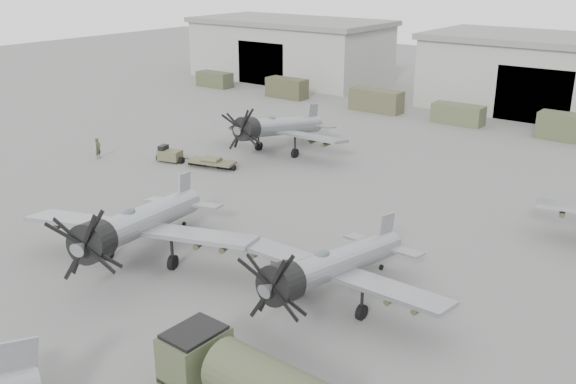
# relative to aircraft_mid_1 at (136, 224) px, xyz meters

# --- Properties ---
(ground) EXTENTS (220.00, 220.00, 0.00)m
(ground) POSITION_rel_aircraft_mid_1_xyz_m (6.95, -6.16, -2.56)
(ground) COLOR #585856
(ground) RESTS_ON ground
(hangar_left) EXTENTS (29.00, 14.80, 8.70)m
(hangar_left) POSITION_rel_aircraft_mid_1_xyz_m (-31.05, 55.81, 1.82)
(hangar_left) COLOR gray
(hangar_left) RESTS_ON ground
(hangar_center) EXTENTS (29.00, 14.80, 8.70)m
(hangar_center) POSITION_rel_aircraft_mid_1_xyz_m (6.95, 55.81, 1.82)
(hangar_center) COLOR gray
(hangar_center) RESTS_ON ground
(support_truck_0) EXTENTS (5.24, 2.20, 2.06)m
(support_truck_0) POSITION_rel_aircraft_mid_1_xyz_m (-35.28, 43.84, -1.53)
(support_truck_0) COLOR #3C422B
(support_truck_0) RESTS_ON ground
(support_truck_1) EXTENTS (5.47, 2.20, 2.53)m
(support_truck_1) POSITION_rel_aircraft_mid_1_xyz_m (-22.52, 43.84, -1.29)
(support_truck_1) COLOR #3B3C27
(support_truck_1) RESTS_ON ground
(support_truck_2) EXTENTS (6.32, 2.20, 2.56)m
(support_truck_2) POSITION_rel_aircraft_mid_1_xyz_m (-9.34, 43.84, -1.28)
(support_truck_2) COLOR #43422C
(support_truck_2) RESTS_ON ground
(support_truck_3) EXTENTS (5.52, 2.20, 2.11)m
(support_truck_3) POSITION_rel_aircraft_mid_1_xyz_m (0.81, 43.84, -1.50)
(support_truck_3) COLOR #454B31
(support_truck_3) RESTS_ON ground
(support_truck_4) EXTENTS (5.59, 2.20, 2.64)m
(support_truck_4) POSITION_rel_aircraft_mid_1_xyz_m (12.15, 43.84, -1.24)
(support_truck_4) COLOR #3F452D
(support_truck_4) RESTS_ON ground
(aircraft_mid_1) EXTENTS (13.95, 12.59, 5.62)m
(aircraft_mid_1) POSITION_rel_aircraft_mid_1_xyz_m (0.00, 0.00, 0.00)
(aircraft_mid_1) COLOR #909398
(aircraft_mid_1) RESTS_ON ground
(aircraft_mid_2) EXTENTS (12.71, 11.44, 5.11)m
(aircraft_mid_2) POSITION_rel_aircraft_mid_1_xyz_m (11.50, 2.58, -0.23)
(aircraft_mid_2) COLOR gray
(aircraft_mid_2) RESTS_ON ground
(aircraft_far_0) EXTENTS (13.70, 12.32, 5.49)m
(aircraft_far_0) POSITION_rel_aircraft_mid_1_xyz_m (-7.79, 22.76, -0.06)
(aircraft_far_0) COLOR gray
(aircraft_far_0) RESTS_ON ground
(fuel_tanker) EXTENTS (8.12, 3.48, 3.10)m
(fuel_tanker) POSITION_rel_aircraft_mid_1_xyz_m (13.96, -6.41, -0.78)
(fuel_tanker) COLOR #3B422B
(fuel_tanker) RESTS_ON ground
(tug_trailer) EXTENTS (7.37, 3.10, 1.46)m
(tug_trailer) POSITION_rel_aircraft_mid_1_xyz_m (-12.15, 15.62, -2.01)
(tug_trailer) COLOR #4B4A31
(tug_trailer) RESTS_ON ground
(ground_crew) EXTENTS (0.63, 0.78, 1.88)m
(ground_crew) POSITION_rel_aircraft_mid_1_xyz_m (-19.58, 12.08, -1.62)
(ground_crew) COLOR #373B26
(ground_crew) RESTS_ON ground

